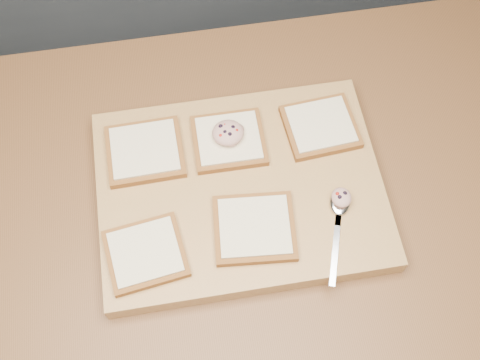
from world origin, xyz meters
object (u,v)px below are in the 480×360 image
object	(u,v)px
cutting_board	(240,190)
tuna_salad_dollop	(228,133)
spoon	(339,208)
bread_far_center	(229,140)

from	to	relation	value
cutting_board	tuna_salad_dollop	world-z (taller)	tuna_salad_dollop
cutting_board	spoon	distance (m)	0.17
cutting_board	spoon	xyz separation A→B (m)	(0.15, -0.07, 0.02)
cutting_board	spoon	size ratio (longest dim) A/B	2.83
bread_far_center	spoon	bearing A→B (deg)	-44.44
cutting_board	tuna_salad_dollop	size ratio (longest dim) A/B	8.81
bread_far_center	cutting_board	bearing A→B (deg)	-86.14
bread_far_center	tuna_salad_dollop	world-z (taller)	tuna_salad_dollop
cutting_board	tuna_salad_dollop	bearing A→B (deg)	94.28
cutting_board	spoon	world-z (taller)	spoon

